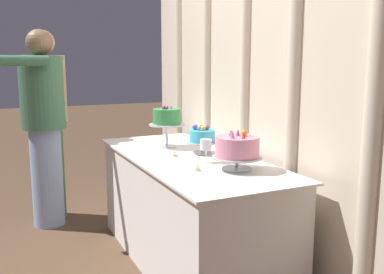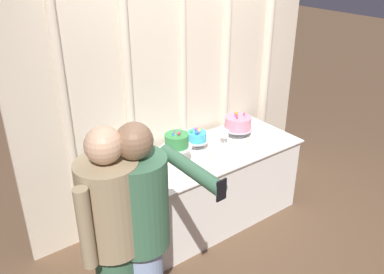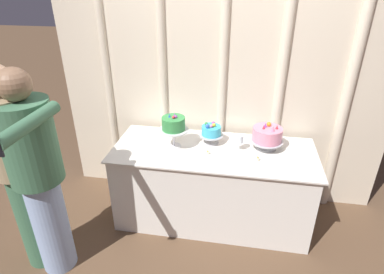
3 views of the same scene
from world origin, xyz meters
TOP-DOWN VIEW (x-y plane):
  - ground_plane at (0.00, 0.00)m, footprint 24.00×24.00m
  - draped_curtain at (0.03, 0.56)m, footprint 3.24×0.16m
  - cake_table at (0.00, 0.10)m, footprint 1.84×0.76m
  - cake_display_leftmost at (-0.37, 0.09)m, footprint 0.27×0.27m
  - cake_display_center at (-0.04, 0.23)m, footprint 0.23×0.23m
  - cake_display_rightmost at (0.47, 0.21)m, footprint 0.30×0.30m
  - wine_glass at (0.22, 0.13)m, footprint 0.07×0.07m
  - tealight_far_left at (-0.05, 0.02)m, footprint 0.05×0.05m
  - tealight_near_left at (0.39, -0.02)m, footprint 0.04×0.04m
  - guest_man_dark_suit at (-1.37, -0.66)m, footprint 0.50×0.50m
  - guest_man_pink_jacket at (-1.20, -0.71)m, footprint 0.53×0.72m

SIDE VIEW (x-z plane):
  - ground_plane at x=0.00m, z-range 0.00..0.00m
  - cake_table at x=0.00m, z-range 0.00..0.78m
  - tealight_far_left at x=-0.05m, z-range 0.77..0.81m
  - tealight_near_left at x=0.39m, z-range 0.77..0.81m
  - wine_glass at x=0.22m, z-range 0.82..0.97m
  - cake_display_center at x=-0.04m, z-range 0.79..1.00m
  - cake_display_rightmost at x=0.47m, z-range 0.79..1.04m
  - guest_man_dark_suit at x=-1.37m, z-range 0.07..1.77m
  - guest_man_pink_jacket at x=-1.20m, z-range 0.08..1.77m
  - cake_display_leftmost at x=-0.37m, z-range 0.84..1.16m
  - draped_curtain at x=0.03m, z-range 0.09..2.81m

